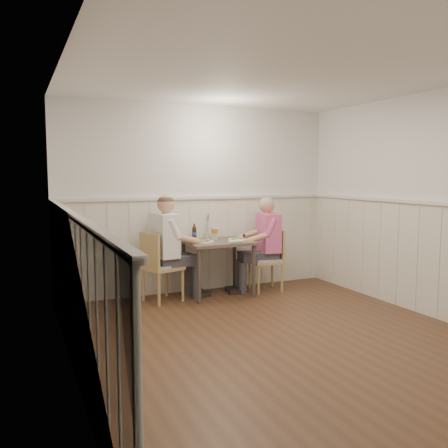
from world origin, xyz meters
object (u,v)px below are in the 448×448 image
object	(u,v)px
diner_cream	(167,256)
beer_bottle	(194,233)
dining_table	(218,249)
grass_vase	(206,226)
chair_right	(269,258)
chair_left	(159,264)
man_in_pink	(265,251)

from	to	relation	value
diner_cream	beer_bottle	distance (m)	0.58
dining_table	beer_bottle	distance (m)	0.40
grass_vase	beer_bottle	bearing A→B (deg)	-162.46
beer_bottle	dining_table	bearing A→B (deg)	-44.31
chair_right	grass_vase	distance (m)	0.99
chair_left	diner_cream	distance (m)	0.15
diner_cream	grass_vase	world-z (taller)	diner_cream
diner_cream	chair_right	bearing A→B (deg)	-2.40
chair_right	diner_cream	size ratio (longest dim) A/B	0.62
dining_table	man_in_pink	size ratio (longest dim) A/B	0.65
chair_right	beer_bottle	bearing A→B (deg)	164.23
beer_bottle	grass_vase	xyz separation A→B (m)	(0.21, 0.07, 0.07)
chair_left	diner_cream	size ratio (longest dim) A/B	0.65
beer_bottle	grass_vase	bearing A→B (deg)	17.54
beer_bottle	chair_left	bearing A→B (deg)	-156.93
chair_left	grass_vase	xyz separation A→B (m)	(0.79, 0.31, 0.42)
chair_left	man_in_pink	size ratio (longest dim) A/B	0.67
chair_left	diner_cream	bearing A→B (deg)	9.63
dining_table	man_in_pink	world-z (taller)	man_in_pink
chair_right	beer_bottle	distance (m)	1.13
dining_table	beer_bottle	size ratio (longest dim) A/B	3.93
chair_right	grass_vase	xyz separation A→B (m)	(-0.82, 0.35, 0.45)
dining_table	man_in_pink	xyz separation A→B (m)	(0.72, -0.03, -0.08)
dining_table	chair_right	bearing A→B (deg)	-3.29
dining_table	beer_bottle	xyz separation A→B (m)	(-0.25, 0.24, 0.20)
chair_left	beer_bottle	bearing A→B (deg)	23.07
chair_right	chair_left	distance (m)	1.60
dining_table	chair_right	size ratio (longest dim) A/B	1.01
chair_right	grass_vase	bearing A→B (deg)	156.50
diner_cream	grass_vase	size ratio (longest dim) A/B	3.75
dining_table	chair_right	world-z (taller)	chair_right
chair_left	grass_vase	size ratio (longest dim) A/B	2.43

